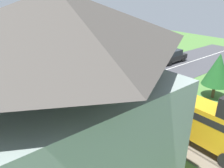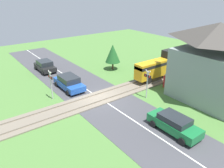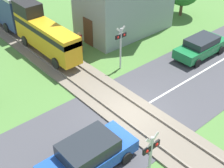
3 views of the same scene
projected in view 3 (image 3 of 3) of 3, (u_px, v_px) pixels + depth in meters
ground_plane at (131, 114)px, 17.24m from camera, size 60.00×60.00×0.00m
road_surface at (131, 114)px, 17.24m from camera, size 48.00×6.40×0.02m
track_bed at (131, 113)px, 17.20m from camera, size 2.80×48.00×0.24m
train at (15, 13)px, 24.32m from camera, size 1.58×15.34×3.18m
car_near_crossing at (89, 155)px, 13.75m from camera, size 4.47×2.01×1.56m
car_far_side at (201, 46)px, 22.13m from camera, size 4.33×1.81×1.44m
crossing_signal_west_approach at (150, 155)px, 12.19m from camera, size 0.90×0.18×3.06m
crossing_signal_east_approach at (121, 42)px, 20.05m from camera, size 0.90×0.18×3.06m
pedestrian_by_station at (80, 43)px, 22.64m from camera, size 0.39×0.39×1.59m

